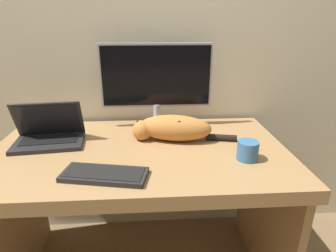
{
  "coord_description": "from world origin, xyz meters",
  "views": [
    {
      "loc": [
        0.06,
        -0.81,
        1.34
      ],
      "look_at": [
        0.13,
        0.35,
        0.89
      ],
      "focal_mm": 30.0,
      "sensor_mm": 36.0,
      "label": 1
    }
  ],
  "objects_px": {
    "laptop": "(49,135)",
    "external_keyboard": "(104,174)",
    "monitor": "(156,82)",
    "coffee_mug": "(248,150)",
    "cat": "(172,128)"
  },
  "relations": [
    {
      "from": "external_keyboard",
      "to": "cat",
      "type": "bearing_deg",
      "value": 60.98
    },
    {
      "from": "laptop",
      "to": "cat",
      "type": "height_order",
      "value": "laptop"
    },
    {
      "from": "laptop",
      "to": "monitor",
      "type": "bearing_deg",
      "value": 15.47
    },
    {
      "from": "external_keyboard",
      "to": "monitor",
      "type": "bearing_deg",
      "value": 79.47
    },
    {
      "from": "monitor",
      "to": "laptop",
      "type": "xyz_separation_m",
      "value": [
        -0.53,
        -0.21,
        -0.21
      ]
    },
    {
      "from": "laptop",
      "to": "coffee_mug",
      "type": "xyz_separation_m",
      "value": [
        0.91,
        -0.23,
        -0.0
      ]
    },
    {
      "from": "coffee_mug",
      "to": "monitor",
      "type": "bearing_deg",
      "value": 130.72
    },
    {
      "from": "laptop",
      "to": "external_keyboard",
      "type": "bearing_deg",
      "value": -53.23
    },
    {
      "from": "monitor",
      "to": "coffee_mug",
      "type": "xyz_separation_m",
      "value": [
        0.38,
        -0.44,
        -0.21
      ]
    },
    {
      "from": "external_keyboard",
      "to": "cat",
      "type": "distance_m",
      "value": 0.45
    },
    {
      "from": "external_keyboard",
      "to": "coffee_mug",
      "type": "bearing_deg",
      "value": 21.46
    },
    {
      "from": "laptop",
      "to": "coffee_mug",
      "type": "distance_m",
      "value": 0.94
    },
    {
      "from": "laptop",
      "to": "coffee_mug",
      "type": "bearing_deg",
      "value": -20.25
    },
    {
      "from": "external_keyboard",
      "to": "laptop",
      "type": "bearing_deg",
      "value": 144.01
    },
    {
      "from": "monitor",
      "to": "coffee_mug",
      "type": "bearing_deg",
      "value": -49.28
    }
  ]
}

